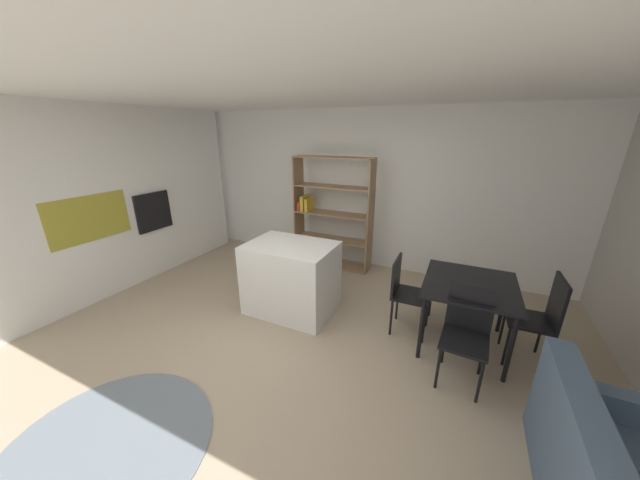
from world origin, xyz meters
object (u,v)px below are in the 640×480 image
Objects in this scene: built_in_oven at (153,211)px; open_bookshelf at (329,215)px; dining_chair_near at (467,327)px; kitchen_island at (291,278)px; dining_table at (469,290)px; dining_chair_window_side at (543,314)px; dining_chair_island_side at (404,288)px.

built_in_oven is 0.32× the size of open_bookshelf.
open_bookshelf is 3.00m from dining_chair_near.
dining_table is at bearing 5.08° from kitchen_island.
kitchen_island is 1.17× the size of dining_chair_near.
open_bookshelf reaches higher than built_in_oven.
dining_chair_window_side is at bearing 0.22° from dining_table.
open_bookshelf is 1.95× the size of dining_chair_window_side.
open_bookshelf is at bearing 147.95° from dining_table.
built_in_oven is at bearing -147.16° from open_bookshelf.
dining_chair_island_side reaches higher than dining_table.
built_in_oven is at bearing -178.53° from dining_table.
kitchen_island is at bearing -83.78° from open_bookshelf.
dining_chair_island_side is (-1.35, -0.00, -0.03)m from dining_chair_window_side.
dining_table is at bearing -91.32° from dining_chair_window_side.
dining_chair_near is 0.85m from dining_chair_island_side.
dining_chair_window_side is (5.32, 0.12, -0.50)m from built_in_oven.
open_bookshelf is 2.68m from dining_table.
dining_chair_window_side reaches higher than kitchen_island.
built_in_oven is 0.60× the size of dining_table.
open_bookshelf reaches higher than dining_chair_island_side.
dining_chair_near is at bearing -127.84° from dining_chair_island_side.
kitchen_island is 0.58× the size of open_bookshelf.
dining_chair_island_side is (-0.68, 0.52, -0.00)m from dining_chair_near.
dining_table is 0.69m from dining_chair_window_side.
open_bookshelf is at bearing 47.66° from dining_chair_island_side.
dining_chair_window_side is 1.07× the size of dining_chair_island_side.
built_in_oven is 2.84m from open_bookshelf.
dining_chair_island_side is at bearing -91.39° from dining_chair_window_side.
dining_table is 0.53m from dining_chair_near.
dining_table is at bearing -32.05° from open_bookshelf.
kitchen_island is at bearing -1.48° from built_in_oven.
open_bookshelf is at bearing 143.16° from dining_chair_near.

